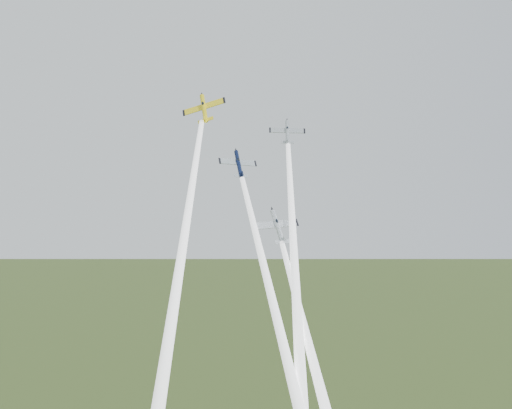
# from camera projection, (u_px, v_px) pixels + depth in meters

# --- Properties ---
(plane_yellow) EXTENTS (9.40, 7.90, 10.00)m
(plane_yellow) POSITION_uv_depth(u_px,v_px,m) (204.00, 108.00, 122.05)
(plane_yellow) COLOR yellow
(smoke_trail_yellow) EXTENTS (11.62, 40.23, 61.39)m
(smoke_trail_yellow) POSITION_uv_depth(u_px,v_px,m) (175.00, 296.00, 101.41)
(smoke_trail_yellow) COLOR white
(plane_navy) EXTENTS (8.57, 7.30, 7.37)m
(plane_navy) POSITION_uv_depth(u_px,v_px,m) (239.00, 164.00, 121.05)
(plane_navy) COLOR #0C1638
(smoke_trail_navy) EXTENTS (15.17, 40.38, 62.83)m
(smoke_trail_navy) POSITION_uv_depth(u_px,v_px,m) (289.00, 368.00, 101.52)
(smoke_trail_navy) COLOR white
(plane_silver_right) EXTENTS (7.72, 5.32, 6.88)m
(plane_silver_right) POSITION_uv_depth(u_px,v_px,m) (287.00, 132.00, 128.41)
(plane_silver_right) COLOR #ABB2B9
(smoke_trail_silver_right) EXTENTS (5.05, 41.80, 62.91)m
(smoke_trail_silver_right) POSITION_uv_depth(u_px,v_px,m) (297.00, 319.00, 107.10)
(smoke_trail_silver_right) COLOR white
(plane_silver_low) EXTENTS (10.53, 8.09, 8.64)m
(plane_silver_low) POSITION_uv_depth(u_px,v_px,m) (278.00, 227.00, 116.94)
(plane_silver_low) COLOR #B6BDC5
(smoke_trail_silver_low) EXTENTS (11.41, 29.77, 45.40)m
(smoke_trail_silver_low) POSITION_uv_depth(u_px,v_px,m) (319.00, 385.00, 102.43)
(smoke_trail_silver_low) COLOR white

